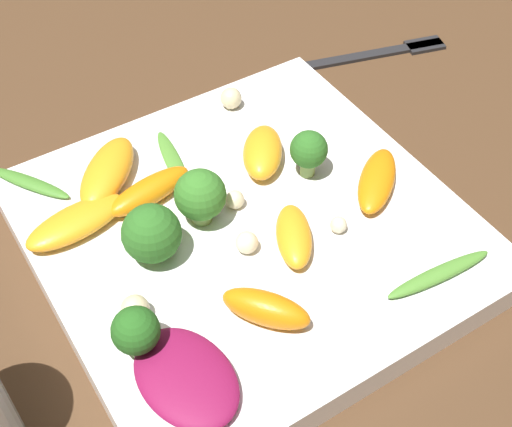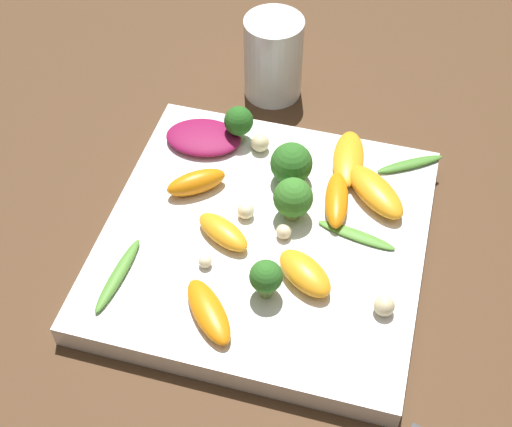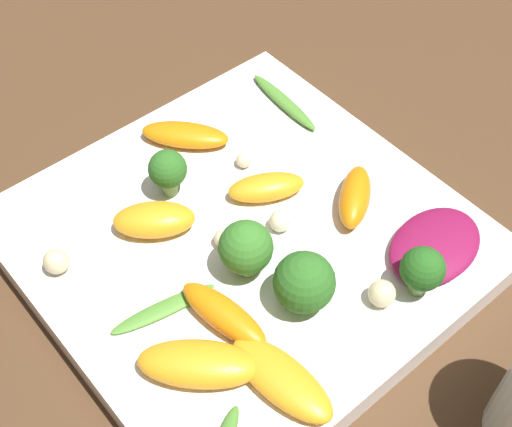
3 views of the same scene
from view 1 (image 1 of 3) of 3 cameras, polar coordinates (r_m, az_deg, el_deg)
name	(u,v)px [view 1 (image 1 of 3)]	position (r m, az deg, el deg)	size (l,w,h in m)	color
ground_plane	(248,244)	(0.53, -0.63, -2.44)	(2.40, 2.40, 0.00)	#4C331E
plate	(248,233)	(0.53, -0.64, -1.57)	(0.29, 0.29, 0.03)	white
fork	(382,51)	(0.72, 10.07, 12.66)	(0.06, 0.16, 0.01)	#262628
radicchio_leaf_0	(186,377)	(0.44, -5.62, -12.93)	(0.08, 0.06, 0.01)	maroon
orange_segment_0	(149,191)	(0.53, -8.53, 1.79)	(0.03, 0.07, 0.02)	orange
orange_segment_1	(263,152)	(0.55, 0.53, 4.94)	(0.07, 0.06, 0.02)	orange
orange_segment_2	(294,236)	(0.50, 3.05, -1.81)	(0.06, 0.05, 0.02)	orange
orange_segment_3	(377,180)	(0.54, 9.65, 2.63)	(0.07, 0.07, 0.02)	orange
orange_segment_4	(266,309)	(0.46, 0.80, -7.61)	(0.06, 0.05, 0.02)	orange
orange_segment_5	(76,222)	(0.52, -14.19, -0.66)	(0.04, 0.08, 0.02)	orange
orange_segment_6	(107,172)	(0.55, -11.80, 3.27)	(0.08, 0.08, 0.02)	orange
broccoli_floret_0	(309,151)	(0.54, 4.24, 5.03)	(0.03, 0.03, 0.04)	#7A9E51
broccoli_floret_1	(152,234)	(0.48, -8.36, -1.64)	(0.04, 0.04, 0.04)	#7A9E51
broccoli_floret_2	(200,196)	(0.50, -4.48, 1.42)	(0.04, 0.04, 0.04)	#7A9E51
broccoli_floret_3	(136,332)	(0.44, -9.59, -9.30)	(0.03, 0.03, 0.04)	#7A9E51
arugula_sprig_0	(30,183)	(0.57, -17.64, 2.35)	(0.07, 0.05, 0.01)	#47842D
arugula_sprig_1	(173,162)	(0.56, -6.63, 4.14)	(0.08, 0.03, 0.00)	#518E33
arugula_sprig_2	(439,274)	(0.50, 14.44, -4.72)	(0.02, 0.08, 0.01)	#518E33
macadamia_nut_0	(135,309)	(0.46, -9.65, -7.52)	(0.02, 0.02, 0.02)	beige
macadamia_nut_1	(247,242)	(0.49, -0.74, -2.33)	(0.02, 0.02, 0.02)	beige
macadamia_nut_2	(338,225)	(0.51, 6.61, -0.90)	(0.01, 0.01, 0.01)	beige
macadamia_nut_3	(231,98)	(0.61, -2.01, 9.21)	(0.02, 0.02, 0.02)	beige
macadamia_nut_4	(238,198)	(0.52, -1.48, 1.22)	(0.01, 0.01, 0.01)	beige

